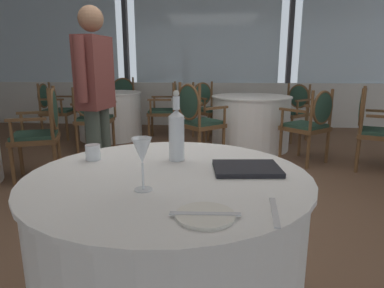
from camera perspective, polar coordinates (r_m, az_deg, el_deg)
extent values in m
plane|color=brown|center=(3.05, -0.94, -9.66)|extent=(13.39, 13.39, 0.00)
cube|color=silver|center=(6.70, 2.38, 6.83)|extent=(10.07, 0.12, 0.85)
cube|color=silver|center=(7.53, -23.45, 16.97)|extent=(2.78, 0.02, 1.89)
cube|color=silver|center=(6.71, 2.51, 18.58)|extent=(2.78, 0.02, 1.89)
cube|color=#333338|center=(6.93, -11.34, 18.17)|extent=(0.08, 0.14, 1.89)
cube|color=silver|center=(7.29, 29.33, 16.54)|extent=(2.78, 0.02, 1.89)
cube|color=#333338|center=(6.80, 16.60, 17.99)|extent=(0.08, 0.14, 1.89)
cylinder|color=white|center=(1.37, -4.07, -5.51)|extent=(1.15, 1.15, 0.02)
cylinder|color=white|center=(1.54, -3.82, -19.09)|extent=(1.12, 1.12, 0.74)
cylinder|color=silver|center=(0.99, 2.28, -12.14)|extent=(0.18, 0.18, 0.01)
cube|color=silver|center=(0.99, 2.28, -11.87)|extent=(0.21, 0.03, 0.00)
cube|color=silver|center=(1.05, 14.00, -11.20)|extent=(0.03, 0.21, 0.00)
cylinder|color=white|center=(1.53, -2.67, 0.98)|extent=(0.07, 0.07, 0.21)
cone|color=white|center=(1.51, -2.72, 5.37)|extent=(0.07, 0.07, 0.03)
cylinder|color=white|center=(1.51, -2.74, 7.06)|extent=(0.03, 0.03, 0.06)
sphere|color=silver|center=(1.50, -2.76, 8.66)|extent=(0.03, 0.03, 0.03)
cylinder|color=white|center=(1.20, -8.34, -7.72)|extent=(0.06, 0.06, 0.00)
cylinder|color=white|center=(1.19, -8.42, -5.49)|extent=(0.01, 0.01, 0.09)
cone|color=white|center=(1.16, -8.58, -1.14)|extent=(0.07, 0.07, 0.09)
cylinder|color=white|center=(1.62, -16.63, -1.36)|extent=(0.07, 0.07, 0.07)
cube|color=black|center=(1.42, 9.34, -4.16)|extent=(0.29, 0.23, 0.02)
cube|color=brown|center=(3.87, -25.31, 0.80)|extent=(0.59, 0.59, 0.05)
cube|color=#284738|center=(3.86, -25.38, 1.42)|extent=(0.55, 0.55, 0.04)
cylinder|color=brown|center=(3.77, -28.42, -3.47)|extent=(0.04, 0.04, 0.41)
cylinder|color=brown|center=(4.15, -27.30, -1.91)|extent=(0.04, 0.04, 0.41)
cylinder|color=brown|center=(3.70, -22.38, -3.13)|extent=(0.04, 0.04, 0.41)
cylinder|color=brown|center=(4.08, -21.80, -1.58)|extent=(0.04, 0.04, 0.41)
cylinder|color=brown|center=(3.60, -23.10, 4.71)|extent=(0.04, 0.04, 0.51)
cylinder|color=brown|center=(3.99, -22.44, 5.54)|extent=(0.04, 0.04, 0.51)
ellipsoid|color=#284738|center=(3.79, -22.56, 5.54)|extent=(0.19, 0.38, 0.43)
torus|color=brown|center=(3.79, -22.56, 5.54)|extent=(0.19, 0.42, 0.44)
cube|color=brown|center=(3.59, -26.63, 3.75)|extent=(0.36, 0.16, 0.03)
cylinder|color=brown|center=(3.63, -28.62, 1.87)|extent=(0.03, 0.03, 0.22)
cube|color=brown|center=(4.07, -25.40, 4.88)|extent=(0.36, 0.16, 0.03)
cylinder|color=brown|center=(4.11, -27.18, 3.21)|extent=(0.03, 0.03, 0.22)
cylinder|color=white|center=(4.86, 10.18, 8.00)|extent=(1.14, 1.14, 0.02)
cylinder|color=white|center=(4.91, 10.00, 3.56)|extent=(1.10, 1.10, 0.74)
cube|color=brown|center=(5.59, 16.40, 4.94)|extent=(0.65, 0.65, 0.05)
cube|color=#284738|center=(5.59, 16.42, 5.38)|extent=(0.60, 0.60, 0.04)
cylinder|color=brown|center=(5.35, 16.67, 2.13)|extent=(0.04, 0.04, 0.40)
cylinder|color=brown|center=(5.59, 13.38, 2.80)|extent=(0.04, 0.04, 0.40)
cylinder|color=brown|center=(5.68, 19.07, 2.58)|extent=(0.04, 0.04, 0.40)
cylinder|color=brown|center=(5.90, 15.86, 3.20)|extent=(0.04, 0.04, 0.40)
cylinder|color=brown|center=(5.61, 19.44, 7.33)|extent=(0.04, 0.04, 0.45)
cylinder|color=brown|center=(5.84, 16.16, 7.77)|extent=(0.04, 0.04, 0.45)
ellipsoid|color=#284738|center=(5.74, 17.87, 7.79)|extent=(0.30, 0.32, 0.38)
torus|color=brown|center=(5.74, 17.87, 7.79)|extent=(0.29, 0.31, 0.39)
cube|color=brown|center=(5.40, 18.57, 7.13)|extent=(0.30, 0.27, 0.03)
cylinder|color=brown|center=(5.30, 17.62, 5.89)|extent=(0.03, 0.03, 0.22)
cube|color=brown|center=(5.70, 14.41, 7.70)|extent=(0.30, 0.27, 0.03)
cylinder|color=brown|center=(5.60, 13.44, 6.53)|extent=(0.03, 0.03, 0.22)
cube|color=brown|center=(5.55, 3.13, 5.51)|extent=(0.65, 0.65, 0.05)
cube|color=#284738|center=(5.54, 3.13, 5.95)|extent=(0.60, 0.60, 0.04)
cylinder|color=brown|center=(5.57, 6.00, 3.10)|extent=(0.04, 0.04, 0.41)
cylinder|color=brown|center=(5.30, 2.84, 2.65)|extent=(0.04, 0.04, 0.41)
cylinder|color=brown|center=(5.86, 3.33, 3.67)|extent=(0.04, 0.04, 0.41)
cylinder|color=brown|center=(5.61, 0.21, 3.26)|extent=(0.04, 0.04, 0.41)
cylinder|color=brown|center=(5.80, 3.39, 8.39)|extent=(0.04, 0.04, 0.46)
cylinder|color=brown|center=(5.55, 0.22, 8.19)|extent=(0.04, 0.04, 0.46)
ellipsoid|color=#284738|center=(5.68, 1.74, 8.54)|extent=(0.32, 0.30, 0.39)
torus|color=brown|center=(5.68, 1.74, 8.54)|extent=(0.32, 0.29, 0.40)
cube|color=brown|center=(5.67, 5.24, 8.14)|extent=(0.27, 0.30, 0.03)
cylinder|color=brown|center=(5.58, 6.20, 6.90)|extent=(0.03, 0.03, 0.22)
cube|color=brown|center=(5.34, 1.23, 7.88)|extent=(0.27, 0.30, 0.03)
cylinder|color=brown|center=(5.25, 2.19, 6.56)|extent=(0.03, 0.03, 0.22)
cube|color=brown|center=(4.28, 1.71, 3.25)|extent=(0.65, 0.65, 0.05)
cube|color=#284738|center=(4.27, 1.72, 3.82)|extent=(0.60, 0.60, 0.04)
cylinder|color=brown|center=(4.60, 2.07, 1.03)|extent=(0.04, 0.04, 0.41)
cylinder|color=brown|center=(4.31, 5.43, 0.11)|extent=(0.04, 0.04, 0.41)
cylinder|color=brown|center=(4.37, -2.00, 0.34)|extent=(0.04, 0.04, 0.41)
cylinder|color=brown|center=(4.06, 1.27, -0.68)|extent=(0.04, 0.04, 0.41)
cylinder|color=brown|center=(4.28, -2.06, 7.09)|extent=(0.04, 0.04, 0.52)
cylinder|color=brown|center=(3.96, 1.30, 6.58)|extent=(0.04, 0.04, 0.52)
ellipsoid|color=#284738|center=(4.11, -0.61, 7.19)|extent=(0.30, 0.32, 0.44)
torus|color=brown|center=(4.11, -0.61, 7.19)|extent=(0.32, 0.35, 0.45)
cube|color=brown|center=(4.45, -0.10, 6.84)|extent=(0.30, 0.27, 0.03)
cylinder|color=brown|center=(4.55, 1.32, 5.59)|extent=(0.03, 0.03, 0.22)
cube|color=brown|center=(4.07, 4.18, 6.18)|extent=(0.30, 0.27, 0.03)
cylinder|color=brown|center=(4.18, 5.61, 4.81)|extent=(0.03, 0.03, 0.22)
cube|color=brown|center=(4.34, 18.82, 2.54)|extent=(0.65, 0.65, 0.05)
cube|color=#284738|center=(4.34, 18.86, 3.09)|extent=(0.60, 0.60, 0.04)
cylinder|color=brown|center=(4.34, 14.93, -0.25)|extent=(0.04, 0.04, 0.40)
cylinder|color=brown|center=(4.66, 17.97, 0.46)|extent=(0.04, 0.04, 0.40)
cylinder|color=brown|center=(4.12, 19.30, -1.30)|extent=(0.04, 0.04, 0.40)
cylinder|color=brown|center=(4.45, 22.17, -0.48)|extent=(0.04, 0.04, 0.40)
cylinder|color=brown|center=(4.03, 19.83, 5.36)|extent=(0.04, 0.04, 0.46)
cylinder|color=brown|center=(4.37, 22.73, 5.68)|extent=(0.04, 0.04, 0.46)
ellipsoid|color=#284738|center=(4.19, 21.54, 5.81)|extent=(0.32, 0.30, 0.39)
torus|color=brown|center=(4.19, 21.54, 5.81)|extent=(0.32, 0.29, 0.40)
cube|color=brown|center=(4.11, 16.87, 5.57)|extent=(0.27, 0.30, 0.03)
cylinder|color=brown|center=(4.21, 15.22, 4.33)|extent=(0.03, 0.03, 0.22)
cube|color=brown|center=(4.53, 20.64, 5.95)|extent=(0.27, 0.30, 0.03)
cylinder|color=brown|center=(4.62, 19.05, 4.83)|extent=(0.03, 0.03, 0.22)
cube|color=brown|center=(4.35, 29.47, 1.35)|extent=(0.60, 0.60, 0.05)
cube|color=#284738|center=(4.34, 29.54, 1.90)|extent=(0.55, 0.55, 0.04)
cylinder|color=brown|center=(4.58, 26.58, -0.62)|extent=(0.04, 0.04, 0.39)
cylinder|color=brown|center=(4.19, 26.51, -1.81)|extent=(0.04, 0.04, 0.39)
cylinder|color=brown|center=(4.50, 27.24, 5.59)|extent=(0.04, 0.04, 0.51)
cylinder|color=brown|center=(4.10, 27.24, 4.96)|extent=(0.04, 0.04, 0.51)
ellipsoid|color=#284738|center=(4.30, 27.08, 5.65)|extent=(0.19, 0.38, 0.43)
torus|color=brown|center=(4.30, 27.08, 5.65)|extent=(0.19, 0.42, 0.44)
cube|color=brown|center=(4.56, 29.95, 4.91)|extent=(0.36, 0.17, 0.03)
cylinder|color=white|center=(5.63, -14.03, 8.53)|extent=(1.04, 1.04, 0.02)
cylinder|color=white|center=(5.67, -13.81, 4.69)|extent=(1.01, 1.01, 0.74)
cube|color=brown|center=(5.51, -5.10, 5.30)|extent=(0.49, 0.49, 0.05)
cube|color=#284738|center=(5.51, -5.11, 5.74)|extent=(0.45, 0.45, 0.04)
cylinder|color=brown|center=(5.38, -7.38, 2.63)|extent=(0.04, 0.04, 0.39)
cylinder|color=brown|center=(5.77, -6.84, 3.38)|extent=(0.04, 0.04, 0.39)
cylinder|color=brown|center=(5.34, -3.12, 2.64)|extent=(0.04, 0.04, 0.39)
cylinder|color=brown|center=(5.73, -2.87, 3.39)|extent=(0.04, 0.04, 0.39)
cylinder|color=brown|center=(5.27, -3.18, 7.85)|extent=(0.04, 0.04, 0.48)
cylinder|color=brown|center=(5.67, -2.92, 8.25)|extent=(0.04, 0.04, 0.48)
ellipsoid|color=#284738|center=(5.46, -2.89, 8.31)|extent=(0.08, 0.39, 0.40)
torus|color=brown|center=(5.46, -2.89, 8.31)|extent=(0.06, 0.42, 0.42)
cube|color=brown|center=(5.24, -5.64, 7.56)|extent=(0.37, 0.06, 0.03)
cylinder|color=brown|center=(5.27, -7.14, 6.35)|extent=(0.03, 0.03, 0.22)
cube|color=brown|center=(5.73, -5.11, 8.07)|extent=(0.37, 0.06, 0.03)
cylinder|color=brown|center=(5.76, -6.49, 6.97)|extent=(0.03, 0.03, 0.22)
cube|color=brown|center=(6.49, -11.99, 6.37)|extent=(0.49, 0.49, 0.05)
cube|color=#284738|center=(6.49, -12.01, 6.74)|extent=(0.45, 0.45, 0.04)
cylinder|color=brown|center=(6.29, -10.49, 4.12)|extent=(0.04, 0.04, 0.40)
cylinder|color=brown|center=(6.38, -14.03, 4.08)|extent=(0.04, 0.04, 0.40)
cylinder|color=brown|center=(6.68, -9.85, 4.68)|extent=(0.04, 0.04, 0.40)
cylinder|color=brown|center=(6.76, -13.20, 4.63)|extent=(0.04, 0.04, 0.40)
cylinder|color=brown|center=(6.62, -10.03, 9.02)|extent=(0.04, 0.04, 0.51)
cylinder|color=brown|center=(6.71, -13.43, 8.91)|extent=(0.04, 0.04, 0.51)
ellipsoid|color=#284738|center=(6.67, -11.73, 9.20)|extent=(0.39, 0.08, 0.43)
torus|color=brown|center=(6.67, -11.73, 9.20)|extent=(0.44, 0.06, 0.44)
cube|color=brown|center=(6.40, -9.93, 8.56)|extent=(0.06, 0.37, 0.03)
cylinder|color=brown|center=(6.27, -10.12, 7.45)|extent=(0.03, 0.03, 0.22)
cube|color=brown|center=(6.51, -14.31, 8.43)|extent=(0.06, 0.37, 0.03)
cylinder|color=brown|center=(6.38, -14.57, 7.33)|extent=(0.03, 0.03, 0.22)
cube|color=brown|center=(5.93, -21.95, 4.99)|extent=(0.49, 0.49, 0.05)
cube|color=#284738|center=(5.93, -21.99, 5.40)|extent=(0.45, 0.45, 0.04)
cylinder|color=brown|center=(6.08, -19.32, 3.25)|extent=(0.04, 0.04, 0.40)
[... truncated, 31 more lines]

